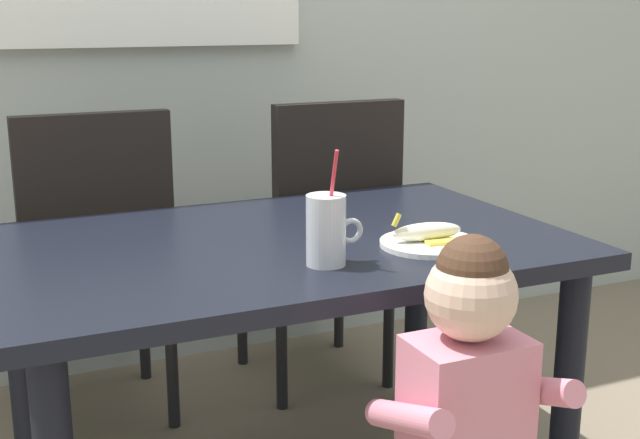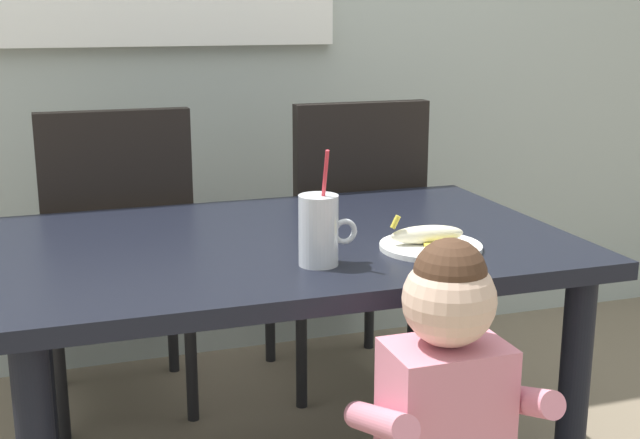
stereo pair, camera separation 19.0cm
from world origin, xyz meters
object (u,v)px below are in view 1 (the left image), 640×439
(toddler_standing, at_px, (467,396))
(milk_cup, at_px, (327,234))
(dining_chair_left, at_px, (93,253))
(dining_chair_right, at_px, (323,229))
(dining_table, at_px, (283,279))
(peeled_banana, at_px, (428,232))
(snack_plate, at_px, (430,243))

(toddler_standing, xyz_separation_m, milk_cup, (-0.13, 0.34, 0.25))
(dining_chair_left, distance_m, toddler_standing, 1.30)
(dining_chair_right, distance_m, toddler_standing, 1.21)
(dining_table, height_order, peeled_banana, peeled_banana)
(dining_chair_left, distance_m, snack_plate, 1.05)
(toddler_standing, height_order, snack_plate, toddler_standing)
(dining_chair_right, xyz_separation_m, peeled_banana, (-0.10, -0.80, 0.19))
(dining_chair_right, distance_m, snack_plate, 0.83)
(toddler_standing, xyz_separation_m, snack_plate, (0.14, 0.37, 0.18))
(dining_chair_right, relative_size, toddler_standing, 1.15)
(dining_table, relative_size, toddler_standing, 1.58)
(milk_cup, height_order, snack_plate, milk_cup)
(dining_table, bearing_deg, snack_plate, -34.94)
(dining_chair_right, bearing_deg, dining_chair_left, -1.73)
(dining_chair_left, bearing_deg, toddler_standing, 111.73)
(dining_table, relative_size, dining_chair_left, 1.38)
(dining_chair_left, bearing_deg, peeled_banana, 126.95)
(toddler_standing, xyz_separation_m, peeled_banana, (0.14, 0.38, 0.21))
(milk_cup, relative_size, snack_plate, 1.09)
(dining_table, bearing_deg, dining_chair_left, 118.37)
(milk_cup, bearing_deg, dining_table, 91.65)
(dining_table, xyz_separation_m, dining_chair_right, (0.38, 0.61, -0.06))
(dining_chair_left, height_order, dining_chair_right, same)
(dining_table, distance_m, toddler_standing, 0.59)
(dining_table, bearing_deg, peeled_banana, -34.50)
(toddler_standing, bearing_deg, milk_cup, 111.09)
(dining_table, relative_size, dining_chair_right, 1.38)
(dining_chair_right, bearing_deg, snack_plate, 82.94)
(milk_cup, height_order, peeled_banana, milk_cup)
(dining_table, xyz_separation_m, peeled_banana, (0.28, -0.19, 0.13))
(dining_chair_left, xyz_separation_m, milk_cup, (0.35, -0.86, 0.23))
(dining_chair_left, bearing_deg, dining_chair_right, 178.27)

